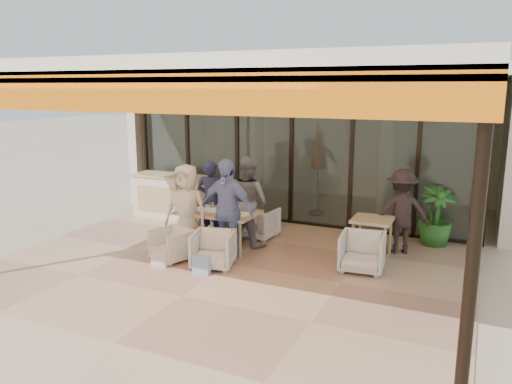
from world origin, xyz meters
TOP-DOWN VIEW (x-y plane):
  - ground at (0.00, 0.00)m, footprint 70.00×70.00m
  - terrace_floor at (0.00, 0.00)m, footprint 8.00×6.00m
  - terrace_structure at (0.00, -0.26)m, footprint 8.00×6.00m
  - glass_storefront at (0.00, 3.00)m, footprint 8.08×0.10m
  - interior_block at (0.01, 5.31)m, footprint 9.05×3.62m
  - host_counter at (-2.74, 2.30)m, footprint 1.85×0.65m
  - dining_table at (-0.63, 0.75)m, footprint 1.50×0.90m
  - chair_far_left at (-1.04, 1.69)m, footprint 0.86×0.84m
  - chair_far_right at (-0.20, 1.69)m, footprint 0.74×0.70m
  - chair_near_left at (-1.04, -0.21)m, footprint 0.80×0.78m
  - chair_near_right at (-0.20, -0.21)m, footprint 0.83×0.80m
  - diner_navy at (-1.04, 1.19)m, footprint 0.63×0.44m
  - diner_grey at (-0.20, 1.19)m, footprint 1.02×0.90m
  - diner_cream at (-1.04, 0.29)m, footprint 0.86×0.59m
  - diner_periwinkle at (-0.20, 0.29)m, footprint 1.12×0.56m
  - tote_bag_cream at (-1.04, -0.61)m, footprint 0.30×0.10m
  - tote_bag_blue at (-0.20, -0.61)m, footprint 0.30×0.10m
  - side_table at (2.17, 1.44)m, footprint 0.70×0.70m
  - side_chair at (2.17, 0.69)m, footprint 0.78×0.74m
  - standing_woman at (2.59, 1.93)m, footprint 1.18×0.92m
  - potted_palm at (3.14, 2.67)m, footprint 0.89×0.89m

SIDE VIEW (x-z plane):
  - ground at x=0.00m, z-range 0.00..0.00m
  - terrace_floor at x=0.00m, z-range 0.00..0.01m
  - tote_bag_cream at x=-1.04m, z-range 0.00..0.34m
  - tote_bag_blue at x=-0.20m, z-range 0.00..0.34m
  - chair_near_left at x=-1.04m, z-range 0.00..0.65m
  - chair_far_right at x=-0.20m, z-range 0.00..0.70m
  - chair_far_left at x=-1.04m, z-range 0.00..0.71m
  - chair_near_right at x=-0.20m, z-range 0.00..0.71m
  - side_chair at x=2.17m, z-range 0.00..0.74m
  - host_counter at x=-2.74m, z-range 0.01..1.05m
  - potted_palm at x=3.14m, z-range 0.00..1.18m
  - side_table at x=2.17m, z-range 0.27..1.01m
  - dining_table at x=-0.63m, z-range 0.22..1.15m
  - standing_woman at x=2.59m, z-range 0.00..1.61m
  - diner_navy at x=-1.04m, z-range 0.00..1.64m
  - diner_cream at x=-1.04m, z-range 0.00..1.68m
  - diner_grey at x=-0.20m, z-range 0.00..1.76m
  - diner_periwinkle at x=-0.20m, z-range 0.00..1.84m
  - glass_storefront at x=0.00m, z-range 0.00..3.20m
  - interior_block at x=0.01m, z-range 0.47..3.99m
  - terrace_structure at x=0.00m, z-range 1.55..4.95m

